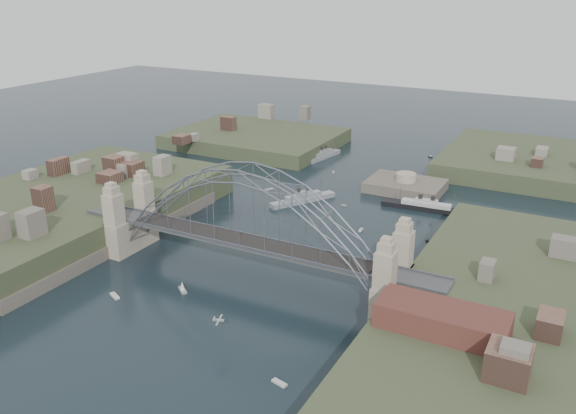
# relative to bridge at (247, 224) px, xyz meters

# --- Properties ---
(ground) EXTENTS (500.00, 500.00, 0.00)m
(ground) POSITION_rel_bridge_xyz_m (0.00, 0.00, -12.32)
(ground) COLOR black
(ground) RESTS_ON ground
(bridge) EXTENTS (84.00, 13.80, 24.60)m
(bridge) POSITION_rel_bridge_xyz_m (0.00, 0.00, 0.00)
(bridge) COLOR #434446
(bridge) RESTS_ON ground
(shore_west) EXTENTS (50.50, 90.00, 12.00)m
(shore_west) POSITION_rel_bridge_xyz_m (-57.32, 0.00, -10.35)
(shore_west) COLOR #384228
(shore_west) RESTS_ON ground
(shore_east) EXTENTS (50.50, 90.00, 12.00)m
(shore_east) POSITION_rel_bridge_xyz_m (57.32, 0.00, -10.35)
(shore_east) COLOR #384228
(shore_east) RESTS_ON ground
(headland_nw) EXTENTS (60.00, 45.00, 9.00)m
(headland_nw) POSITION_rel_bridge_xyz_m (-55.00, 95.00, -11.82)
(headland_nw) COLOR #384228
(headland_nw) RESTS_ON ground
(headland_ne) EXTENTS (70.00, 55.00, 9.50)m
(headland_ne) POSITION_rel_bridge_xyz_m (50.00, 110.00, -11.57)
(headland_ne) COLOR #384228
(headland_ne) RESTS_ON ground
(fort_island) EXTENTS (22.00, 16.00, 9.40)m
(fort_island) POSITION_rel_bridge_xyz_m (12.00, 70.00, -12.66)
(fort_island) COLOR #595045
(fort_island) RESTS_ON ground
(wharf_shed) EXTENTS (20.00, 8.00, 4.00)m
(wharf_shed) POSITION_rel_bridge_xyz_m (44.00, -14.00, -2.32)
(wharf_shed) COLOR #592D26
(wharf_shed) RESTS_ON shore_east
(finger_pier) EXTENTS (4.00, 22.00, 1.40)m
(finger_pier) POSITION_rel_bridge_xyz_m (39.00, -28.00, -11.62)
(finger_pier) COLOR #434446
(finger_pier) RESTS_ON ground
(naval_cruiser_near) EXTENTS (12.69, 19.05, 6.14)m
(naval_cruiser_near) POSITION_rel_bridge_xyz_m (-10.52, 46.74, -11.37)
(naval_cruiser_near) COLOR #919599
(naval_cruiser_near) RESTS_ON ground
(naval_cruiser_far) EXTENTS (5.39, 17.78, 5.95)m
(naval_cruiser_far) POSITION_rel_bridge_xyz_m (-24.21, 90.48, -11.40)
(naval_cruiser_far) COLOR #919599
(naval_cruiser_far) RESTS_ON ground
(ocean_liner) EXTENTS (24.43, 4.71, 5.96)m
(ocean_liner) POSITION_rel_bridge_xyz_m (22.06, 56.78, -11.40)
(ocean_liner) COLOR black
(ocean_liner) RESTS_ON ground
(aeroplane) EXTENTS (1.96, 3.42, 0.51)m
(aeroplane) POSITION_rel_bridge_xyz_m (9.05, -24.15, -6.96)
(aeroplane) COLOR silver
(small_boat_a) EXTENTS (2.40, 1.91, 1.43)m
(small_boat_a) POSITION_rel_bridge_xyz_m (-23.16, 14.42, -12.04)
(small_boat_a) COLOR beige
(small_boat_a) RESTS_ON ground
(small_boat_b) EXTENTS (0.63, 1.88, 1.43)m
(small_boat_b) POSITION_rel_bridge_xyz_m (11.74, 34.94, -12.03)
(small_boat_b) COLOR beige
(small_boat_b) RESTS_ON ground
(small_boat_c) EXTENTS (3.21, 2.83, 2.38)m
(small_boat_c) POSITION_rel_bridge_xyz_m (-8.71, -11.12, -11.61)
(small_boat_c) COLOR beige
(small_boat_c) RESTS_ON ground
(small_boat_d) EXTENTS (2.47, 0.98, 0.45)m
(small_boat_d) POSITION_rel_bridge_xyz_m (29.12, 36.42, -12.17)
(small_boat_d) COLOR beige
(small_boat_d) RESTS_ON ground
(small_boat_e) EXTENTS (2.47, 3.48, 0.45)m
(small_boat_e) POSITION_rel_bridge_xyz_m (-24.38, 51.08, -12.17)
(small_boat_e) COLOR beige
(small_boat_e) RESTS_ON ground
(small_boat_f) EXTENTS (1.53, 0.51, 0.45)m
(small_boat_f) POSITION_rel_bridge_xyz_m (1.07, 49.20, -12.17)
(small_boat_f) COLOR beige
(small_boat_f) RESTS_ON ground
(small_boat_g) EXTENTS (2.81, 1.50, 0.45)m
(small_boat_g) POSITION_rel_bridge_xyz_m (23.07, -28.11, -12.17)
(small_boat_g) COLOR beige
(small_boat_g) RESTS_ON ground
(small_boat_h) EXTENTS (1.46, 2.03, 0.45)m
(small_boat_h) POSITION_rel_bridge_xyz_m (-14.26, 76.23, -12.17)
(small_boat_h) COLOR beige
(small_boat_h) RESTS_ON ground
(small_boat_i) EXTENTS (1.92, 2.33, 0.45)m
(small_boat_i) POSITION_rel_bridge_xyz_m (25.14, 12.04, -12.17)
(small_boat_i) COLOR beige
(small_boat_i) RESTS_ON ground
(small_boat_j) EXTENTS (3.17, 2.21, 0.45)m
(small_boat_j) POSITION_rel_bridge_xyz_m (-19.12, -19.42, -12.17)
(small_boat_j) COLOR beige
(small_boat_j) RESTS_ON ground
(small_boat_k) EXTENTS (1.75, 1.35, 1.43)m
(small_boat_k) POSITION_rel_bridge_xyz_m (8.83, 109.07, -12.03)
(small_boat_k) COLOR beige
(small_boat_k) RESTS_ON ground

